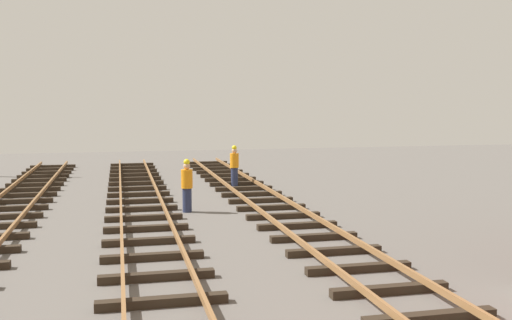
% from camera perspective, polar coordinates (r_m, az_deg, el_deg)
% --- Properties ---
extents(track_worker_foreground, '(0.40, 0.40, 1.87)m').
position_cam_1_polar(track_worker_foreground, '(20.71, -6.70, -2.49)').
color(track_worker_foreground, '#262D4C').
rests_on(track_worker_foreground, ground).
extents(track_worker_distant, '(0.40, 0.40, 1.87)m').
position_cam_1_polar(track_worker_distant, '(26.92, -2.10, -0.57)').
color(track_worker_distant, '#262D4C').
rests_on(track_worker_distant, ground).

